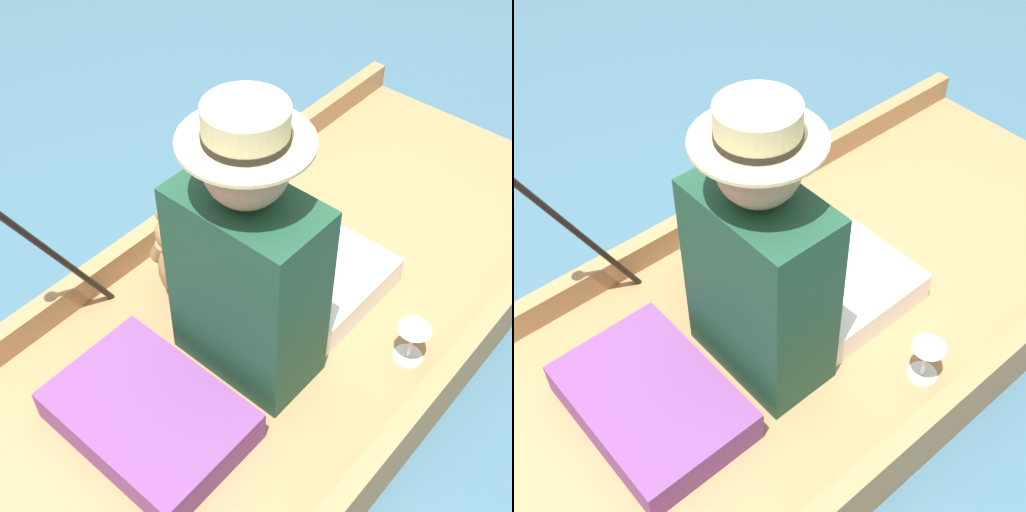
# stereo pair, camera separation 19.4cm
# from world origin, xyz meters

# --- Properties ---
(ground_plane) EXTENTS (16.00, 16.00, 0.00)m
(ground_plane) POSITION_xyz_m (0.00, 0.00, 0.00)
(ground_plane) COLOR #385B70
(punt_boat) EXTENTS (1.15, 3.18, 0.24)m
(punt_boat) POSITION_xyz_m (0.00, 0.00, 0.08)
(punt_boat) COLOR #997047
(punt_boat) RESTS_ON ground_plane
(seat_cushion) EXTENTS (0.54, 0.38, 0.11)m
(seat_cushion) POSITION_xyz_m (-0.01, -0.35, 0.19)
(seat_cushion) COLOR #6B3875
(seat_cushion) RESTS_ON punt_boat
(seated_person) EXTENTS (0.41, 0.74, 0.92)m
(seated_person) POSITION_xyz_m (0.03, 0.09, 0.48)
(seated_person) COLOR white
(seated_person) RESTS_ON punt_boat
(teddy_bear) EXTENTS (0.26, 0.15, 0.37)m
(teddy_bear) POSITION_xyz_m (-0.30, 0.07, 0.31)
(teddy_bear) COLOR #9E754C
(teddy_bear) RESTS_ON punt_boat
(wine_glass) EXTENTS (0.10, 0.10, 0.14)m
(wine_glass) POSITION_xyz_m (0.41, 0.34, 0.24)
(wine_glass) COLOR silver
(wine_glass) RESTS_ON punt_boat
(walking_cane) EXTENTS (0.04, 0.37, 0.72)m
(walking_cane) POSITION_xyz_m (-0.48, -0.31, 0.56)
(walking_cane) COLOR black
(walking_cane) RESTS_ON punt_boat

